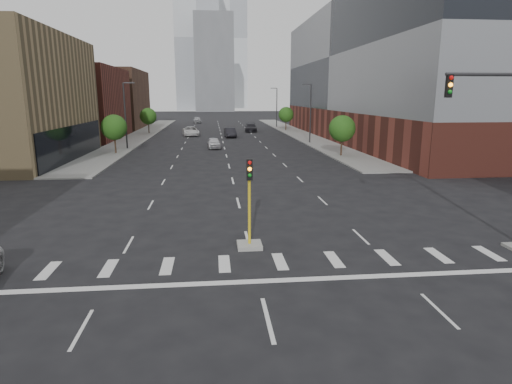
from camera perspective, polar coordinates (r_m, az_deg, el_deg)
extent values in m
plane|color=black|center=(13.19, 2.77, -20.83)|extent=(400.00, 400.00, 0.00)
cube|color=gray|center=(86.20, -14.82, 7.50)|extent=(5.00, 92.00, 0.15)
cube|color=gray|center=(86.79, 5.33, 7.89)|extent=(5.00, 92.00, 0.15)
cube|color=brown|center=(81.08, -24.85, 10.66)|extent=(20.00, 22.00, 12.00)
cube|color=brown|center=(106.05, -20.35, 11.52)|extent=(20.00, 24.00, 13.00)
cube|color=brown|center=(77.58, 18.10, 8.56)|extent=(24.00, 70.00, 5.00)
cube|color=slate|center=(77.68, 18.68, 16.66)|extent=(24.00, 70.00, 17.00)
cube|color=#B2B7BC|center=(232.60, -7.80, 19.44)|extent=(22.00, 22.00, 70.00)
cube|color=#B2B7BC|center=(273.08, -3.55, 19.57)|extent=(20.00, 20.00, 80.00)
cube|color=slate|center=(211.38, -5.60, 16.65)|extent=(18.00, 18.00, 44.00)
cube|color=#999993|center=(21.19, -0.87, -7.11)|extent=(1.20, 1.20, 0.20)
cylinder|color=gold|center=(20.67, -0.89, -2.67)|extent=(0.14, 0.14, 3.20)
cube|color=black|center=(20.04, -0.86, 2.99)|extent=(0.28, 0.18, 1.00)
sphere|color=red|center=(19.89, -0.84, 3.94)|extent=(0.18, 0.18, 0.18)
sphere|color=orange|center=(19.94, -0.84, 3.08)|extent=(0.18, 0.18, 0.18)
sphere|color=#0C7F19|center=(19.99, -0.84, 2.24)|extent=(0.18, 0.18, 0.18)
cylinder|color=#2D2D30|center=(22.35, 29.72, 13.45)|extent=(5.00, 0.16, 0.16)
cube|color=black|center=(21.11, 24.34, 12.75)|extent=(0.28, 0.18, 1.00)
sphere|color=red|center=(21.02, 24.60, 13.69)|extent=(0.18, 0.18, 0.18)
sphere|color=orange|center=(21.01, 24.52, 12.88)|extent=(0.18, 0.18, 0.18)
sphere|color=#0C7F19|center=(21.00, 24.44, 12.06)|extent=(0.18, 0.18, 0.18)
cylinder|color=#2D2D30|center=(67.65, 7.27, 10.25)|extent=(0.20, 0.20, 9.00)
cube|color=#2D2D30|center=(67.44, 6.70, 14.09)|extent=(1.40, 0.22, 0.15)
cylinder|color=#2D2D30|center=(102.04, 2.78, 11.13)|extent=(0.20, 0.20, 9.00)
cube|color=#2D2D30|center=(101.90, 2.35, 13.67)|extent=(1.40, 0.22, 0.15)
cylinder|color=#2D2D30|center=(62.05, -17.03, 9.59)|extent=(0.20, 0.20, 9.00)
cube|color=#2D2D30|center=(61.87, -16.56, 13.79)|extent=(1.40, 0.22, 0.15)
cylinder|color=#382619|center=(57.54, -18.24, 5.83)|extent=(0.20, 0.20, 1.75)
sphere|color=#1A4E14|center=(57.33, -18.40, 8.19)|extent=(3.20, 3.20, 3.20)
cylinder|color=#382619|center=(86.96, -14.10, 8.21)|extent=(0.20, 0.20, 1.75)
sphere|color=#1A4E14|center=(86.82, -14.18, 9.77)|extent=(3.20, 3.20, 3.20)
cylinder|color=#382619|center=(53.60, 11.30, 5.76)|extent=(0.20, 0.20, 1.75)
sphere|color=#1A4E14|center=(53.37, 11.41, 8.29)|extent=(3.20, 3.20, 3.20)
cylinder|color=#382619|center=(92.42, 4.00, 8.80)|extent=(0.20, 0.20, 1.75)
sphere|color=#1A4E14|center=(92.29, 4.03, 10.27)|extent=(3.20, 3.20, 3.20)
imported|color=silver|center=(61.23, -5.65, 6.54)|extent=(2.05, 4.57, 1.52)
imported|color=black|center=(77.42, -3.48, 7.92)|extent=(2.17, 5.29, 1.70)
imported|color=silver|center=(81.32, -8.69, 8.02)|extent=(3.48, 6.30, 1.67)
imported|color=black|center=(89.56, -0.70, 8.59)|extent=(2.80, 6.03, 1.70)
imported|color=#B6B7BB|center=(119.48, -7.83, 9.51)|extent=(2.40, 5.13, 1.70)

